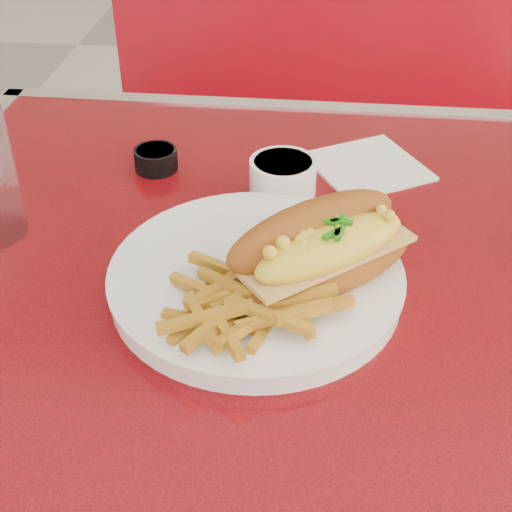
# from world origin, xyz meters

# --- Properties ---
(diner_table) EXTENTS (1.23, 0.83, 0.77)m
(diner_table) POSITION_xyz_m (0.00, 0.00, 0.61)
(diner_table) COLOR red
(diner_table) RESTS_ON ground
(booth_bench_far) EXTENTS (1.20, 0.51, 0.90)m
(booth_bench_far) POSITION_xyz_m (0.00, 0.81, 0.29)
(booth_bench_far) COLOR maroon
(booth_bench_far) RESTS_ON ground
(dinner_plate) EXTENTS (0.30, 0.30, 0.02)m
(dinner_plate) POSITION_xyz_m (-0.17, -0.04, 0.78)
(dinner_plate) COLOR white
(dinner_plate) RESTS_ON diner_table
(mac_hoagie) EXTENTS (0.21, 0.20, 0.09)m
(mac_hoagie) POSITION_xyz_m (-0.11, -0.04, 0.83)
(mac_hoagie) COLOR #964F18
(mac_hoagie) RESTS_ON dinner_plate
(fries_pile) EXTENTS (0.14, 0.13, 0.04)m
(fries_pile) POSITION_xyz_m (-0.16, -0.10, 0.81)
(fries_pile) COLOR gold
(fries_pile) RESTS_ON dinner_plate
(fork) EXTENTS (0.09, 0.13, 0.00)m
(fork) POSITION_xyz_m (-0.11, -0.02, 0.79)
(fork) COLOR silver
(fork) RESTS_ON dinner_plate
(gravy_ramekin) EXTENTS (0.09, 0.09, 0.04)m
(gravy_ramekin) POSITION_xyz_m (-0.16, 0.15, 0.79)
(gravy_ramekin) COLOR white
(gravy_ramekin) RESTS_ON diner_table
(sauce_cup_left) EXTENTS (0.07, 0.07, 0.03)m
(sauce_cup_left) POSITION_xyz_m (-0.32, 0.19, 0.79)
(sauce_cup_left) COLOR black
(sauce_cup_left) RESTS_ON diner_table
(paper_napkin) EXTENTS (0.18, 0.18, 0.00)m
(paper_napkin) POSITION_xyz_m (-0.05, 0.22, 0.77)
(paper_napkin) COLOR white
(paper_napkin) RESTS_ON diner_table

